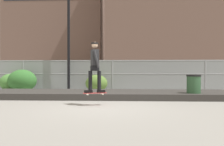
# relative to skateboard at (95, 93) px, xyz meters

# --- Properties ---
(ground_plane) EXTENTS (120.00, 120.00, 0.00)m
(ground_plane) POSITION_rel_skateboard_xyz_m (0.25, -0.54, -0.42)
(ground_plane) COLOR gray
(gravel_berm) EXTENTS (11.10, 3.06, 0.26)m
(gravel_berm) POSITION_rel_skateboard_xyz_m (0.25, 2.84, -0.29)
(gravel_berm) COLOR #33302D
(gravel_berm) RESTS_ON ground_plane
(skateboard) EXTENTS (0.82, 0.45, 0.07)m
(skateboard) POSITION_rel_skateboard_xyz_m (0.00, 0.00, 0.00)
(skateboard) COLOR #B22D2D
(skater) EXTENTS (0.71, 0.62, 1.72)m
(skater) POSITION_rel_skateboard_xyz_m (-0.00, 0.00, 0.99)
(skater) COLOR black
(skater) RESTS_ON skateboard
(chain_fence) EXTENTS (22.07, 0.06, 1.85)m
(chain_fence) POSITION_rel_skateboard_xyz_m (0.25, 6.67, 0.52)
(chain_fence) COLOR gray
(chain_fence) RESTS_ON ground_plane
(street_lamp) EXTENTS (0.44, 0.44, 6.96)m
(street_lamp) POSITION_rel_skateboard_xyz_m (-2.30, 6.18, 3.90)
(street_lamp) COLOR black
(street_lamp) RESTS_ON ground_plane
(parked_car_near) EXTENTS (4.48, 2.11, 1.66)m
(parked_car_near) POSITION_rel_skateboard_xyz_m (-1.83, 9.93, 0.42)
(parked_car_near) COLOR black
(parked_car_near) RESTS_ON ground_plane
(parked_car_mid) EXTENTS (4.54, 2.23, 1.66)m
(parked_car_mid) POSITION_rel_skateboard_xyz_m (3.55, 9.96, 0.42)
(parked_car_mid) COLOR #566B4C
(parked_car_mid) RESTS_ON ground_plane
(library_building) EXTENTS (19.17, 15.42, 25.52)m
(library_building) POSITION_rel_skateboard_xyz_m (-13.20, 45.89, 12.34)
(library_building) COLOR brown
(library_building) RESTS_ON ground_plane
(office_block) EXTENTS (19.24, 10.95, 25.45)m
(office_block) POSITION_rel_skateboard_xyz_m (7.40, 35.59, 12.31)
(office_block) COLOR brown
(office_block) RESTS_ON ground_plane
(shrub_left) EXTENTS (1.33, 1.09, 1.03)m
(shrub_left) POSITION_rel_skateboard_xyz_m (-5.75, 6.09, 0.10)
(shrub_left) COLOR #477F38
(shrub_left) RESTS_ON ground_plane
(shrub_center) EXTENTS (1.64, 1.34, 1.27)m
(shrub_center) POSITION_rel_skateboard_xyz_m (-4.87, 5.63, 0.22)
(shrub_center) COLOR #336B2D
(shrub_center) RESTS_ON ground_plane
(shrub_right) EXTENTS (1.26, 1.03, 0.98)m
(shrub_right) POSITION_rel_skateboard_xyz_m (-0.62, 5.86, 0.07)
(shrub_right) COLOR #567A33
(shrub_right) RESTS_ON ground_plane
(trash_bin) EXTENTS (0.59, 0.59, 1.03)m
(trash_bin) POSITION_rel_skateboard_xyz_m (3.84, 2.00, 0.10)
(trash_bin) COLOR #2D5133
(trash_bin) RESTS_ON ground_plane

